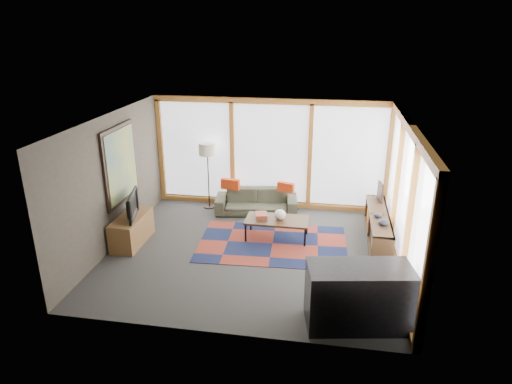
% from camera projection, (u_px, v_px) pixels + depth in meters
% --- Properties ---
extents(ground, '(5.50, 5.50, 0.00)m').
position_uv_depth(ground, '(253.00, 252.00, 8.87)').
color(ground, '#2A2A28').
rests_on(ground, ground).
extents(room_envelope, '(5.52, 5.02, 2.62)m').
position_uv_depth(room_envelope, '(283.00, 169.00, 8.76)').
color(room_envelope, '#3E372D').
rests_on(room_envelope, ground).
extents(rug, '(3.04, 2.05, 0.01)m').
position_uv_depth(rug, '(272.00, 244.00, 9.19)').
color(rug, maroon).
rests_on(rug, ground).
extents(sofa, '(1.95, 0.95, 0.55)m').
position_uv_depth(sofa, '(256.00, 201.00, 10.61)').
color(sofa, '#353628').
rests_on(sofa, ground).
extents(pillow_left, '(0.45, 0.19, 0.24)m').
position_uv_depth(pillow_left, '(230.00, 184.00, 10.56)').
color(pillow_left, '#BB3310').
rests_on(pillow_left, sofa).
extents(pillow_right, '(0.40, 0.21, 0.21)m').
position_uv_depth(pillow_right, '(286.00, 187.00, 10.41)').
color(pillow_right, '#BB3310').
rests_on(pillow_right, sofa).
extents(floor_lamp, '(0.40, 0.40, 1.59)m').
position_uv_depth(floor_lamp, '(208.00, 176.00, 10.73)').
color(floor_lamp, '#32241B').
rests_on(floor_lamp, ground).
extents(coffee_table, '(1.28, 0.65, 0.43)m').
position_uv_depth(coffee_table, '(277.00, 229.00, 9.36)').
color(coffee_table, '#31210F').
rests_on(coffee_table, ground).
extents(book_stack, '(0.28, 0.33, 0.10)m').
position_uv_depth(book_stack, '(261.00, 216.00, 9.34)').
color(book_stack, brown).
rests_on(book_stack, coffee_table).
extents(vase, '(0.24, 0.24, 0.21)m').
position_uv_depth(vase, '(280.00, 215.00, 9.25)').
color(vase, silver).
rests_on(vase, coffee_table).
extents(bookshelf, '(0.40, 2.19, 0.55)m').
position_uv_depth(bookshelf, '(378.00, 227.00, 9.32)').
color(bookshelf, '#31210F').
rests_on(bookshelf, ground).
extents(bowl_a, '(0.23, 0.23, 0.11)m').
position_uv_depth(bowl_a, '(384.00, 222.00, 8.72)').
color(bowl_a, black).
rests_on(bowl_a, bookshelf).
extents(bowl_b, '(0.19, 0.19, 0.08)m').
position_uv_depth(bowl_b, '(378.00, 215.00, 9.07)').
color(bowl_b, black).
rests_on(bowl_b, bookshelf).
extents(shelf_picture, '(0.10, 0.32, 0.42)m').
position_uv_depth(shelf_picture, '(380.00, 192.00, 9.83)').
color(shelf_picture, black).
rests_on(shelf_picture, bookshelf).
extents(tv_console, '(0.48, 1.16, 0.58)m').
position_uv_depth(tv_console, '(132.00, 230.00, 9.14)').
color(tv_console, brown).
rests_on(tv_console, ground).
extents(television, '(0.33, 0.88, 0.51)m').
position_uv_depth(television, '(129.00, 205.00, 8.92)').
color(television, black).
rests_on(television, tv_console).
extents(bar_counter, '(1.59, 0.95, 0.94)m').
position_uv_depth(bar_counter, '(358.00, 296.00, 6.61)').
color(bar_counter, black).
rests_on(bar_counter, ground).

